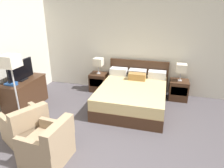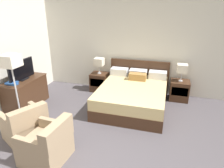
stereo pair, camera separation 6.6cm
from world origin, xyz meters
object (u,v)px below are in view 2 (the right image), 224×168
table_lamp_left (99,62)px  armchair_by_window (26,126)px  book_blue_cover (12,83)px  bed (133,95)px  dresser (26,92)px  table_lamp_right (182,69)px  armchair_companion (47,145)px  tv (22,70)px  nightstand_right (179,90)px  nightstand_left (100,82)px  book_red_cover (13,84)px  floor_lamp (11,66)px

table_lamp_left → armchair_by_window: bearing=-101.9°
book_blue_cover → armchair_by_window: 1.33m
bed → dresser: (-2.61, -0.76, 0.08)m
table_lamp_right → book_blue_cover: size_ratio=1.95×
book_blue_cover → armchair_companion: 2.08m
table_lamp_right → tv: 4.04m
table_lamp_right → dresser: (-3.76, -1.46, -0.51)m
nightstand_right → table_lamp_left: table_lamp_left is taller
nightstand_left → table_lamp_right: table_lamp_right is taller
bed → armchair_companion: (-0.99, -2.31, -0.01)m
tv → book_blue_cover: 0.40m
bed → armchair_companion: bearing=-113.2°
nightstand_left → dresser: 2.07m
nightstand_left → armchair_companion: size_ratio=0.71×
table_lamp_left → dresser: bearing=-135.1°
bed → nightstand_left: size_ratio=3.75×
book_red_cover → armchair_by_window: 1.30m
tv → table_lamp_left: bearing=45.2°
dresser → book_blue_cover: book_blue_cover is taller
bed → book_red_cover: bearing=-156.7°
bed → nightstand_right: (1.15, 0.70, -0.03)m
table_lamp_left → book_blue_cover: size_ratio=1.95×
book_blue_cover → nightstand_right: bearing=25.7°
bed → floor_lamp: 2.85m
nightstand_left → table_lamp_left: (0.00, 0.00, 0.62)m
nightstand_left → table_lamp_left: size_ratio=1.16×
book_blue_cover → tv: bearing=86.4°
table_lamp_left → armchair_companion: table_lamp_left is taller
nightstand_right → book_blue_cover: (-3.78, -1.82, 0.50)m
book_red_cover → armchair_companion: armchair_companion is taller
bed → book_red_cover: size_ratio=8.49×
table_lamp_right → book_red_cover: bearing=-154.1°
bed → armchair_by_window: bearing=-131.3°
tv → dresser: bearing=101.8°
tv → armchair_by_window: 1.62m
nightstand_right → floor_lamp: size_ratio=0.35×
nightstand_left → tv: bearing=-134.8°
dresser → floor_lamp: size_ratio=0.75×
book_red_cover → floor_lamp: size_ratio=0.16×
book_red_cover → armchair_by_window: (0.91, -0.82, -0.45)m
armchair_by_window → table_lamp_right: bearing=42.8°
nightstand_right → dresser: dresser is taller
nightstand_right → table_lamp_right: 0.62m
nightstand_right → floor_lamp: floor_lamp is taller
tv → book_blue_cover: size_ratio=3.54×
armchair_companion → book_blue_cover: bearing=144.1°
nightstand_left → table_lamp_right: (2.30, 0.00, 0.62)m
table_lamp_right → dresser: bearing=-158.8°
tv → book_red_cover: size_ratio=3.55×
bed → dresser: 2.72m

